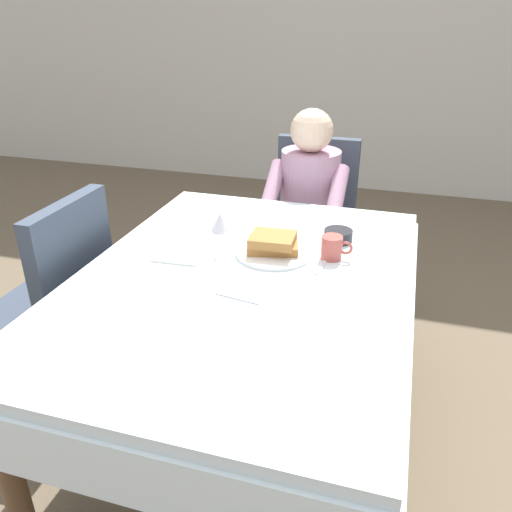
% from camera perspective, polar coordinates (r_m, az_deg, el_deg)
% --- Properties ---
extents(ground_plane, '(14.00, 14.00, 0.00)m').
position_cam_1_polar(ground_plane, '(2.18, -1.20, -19.59)').
color(ground_plane, brown).
extents(back_wall, '(12.00, 0.16, 3.20)m').
position_cam_1_polar(back_wall, '(4.87, 12.28, 25.93)').
color(back_wall, beige).
rests_on(back_wall, ground).
extents(dining_table_main, '(1.12, 1.52, 0.74)m').
position_cam_1_polar(dining_table_main, '(1.78, -1.40, -4.71)').
color(dining_table_main, silver).
rests_on(dining_table_main, ground).
extents(chair_diner, '(0.44, 0.45, 0.93)m').
position_cam_1_polar(chair_diner, '(2.85, 6.29, 4.67)').
color(chair_diner, '#384251').
rests_on(chair_diner, ground).
extents(diner_person, '(0.40, 0.43, 1.12)m').
position_cam_1_polar(diner_person, '(2.66, 5.78, 6.30)').
color(diner_person, '#B2849E').
rests_on(diner_person, ground).
extents(chair_left_side, '(0.45, 0.44, 0.93)m').
position_cam_1_polar(chair_left_side, '(2.17, -21.13, -4.18)').
color(chair_left_side, '#384251').
rests_on(chair_left_side, ground).
extents(plate_breakfast, '(0.28, 0.28, 0.02)m').
position_cam_1_polar(plate_breakfast, '(1.88, 1.98, 0.45)').
color(plate_breakfast, white).
rests_on(plate_breakfast, dining_table_main).
extents(breakfast_stack, '(0.21, 0.18, 0.06)m').
position_cam_1_polar(breakfast_stack, '(1.86, 1.87, 1.51)').
color(breakfast_stack, '#A36B33').
rests_on(breakfast_stack, plate_breakfast).
extents(cup_coffee, '(0.11, 0.08, 0.08)m').
position_cam_1_polar(cup_coffee, '(1.85, 8.47, 0.95)').
color(cup_coffee, '#B24C42').
rests_on(cup_coffee, dining_table_main).
extents(bowl_butter, '(0.11, 0.11, 0.04)m').
position_cam_1_polar(bowl_butter, '(2.00, 9.10, 2.26)').
color(bowl_butter, black).
rests_on(bowl_butter, dining_table_main).
extents(syrup_pitcher, '(0.08, 0.08, 0.07)m').
position_cam_1_polar(syrup_pitcher, '(2.07, -4.01, 3.78)').
color(syrup_pitcher, silver).
rests_on(syrup_pitcher, dining_table_main).
extents(fork_left_of_plate, '(0.02, 0.18, 0.00)m').
position_cam_1_polar(fork_left_of_plate, '(1.91, -3.68, 0.75)').
color(fork_left_of_plate, silver).
rests_on(fork_left_of_plate, dining_table_main).
extents(knife_right_of_plate, '(0.03, 0.20, 0.00)m').
position_cam_1_polar(knife_right_of_plate, '(1.83, 7.58, -0.70)').
color(knife_right_of_plate, silver).
rests_on(knife_right_of_plate, dining_table_main).
extents(spoon_near_edge, '(0.15, 0.04, 0.00)m').
position_cam_1_polar(spoon_near_edge, '(1.60, -2.12, -4.67)').
color(spoon_near_edge, silver).
rests_on(spoon_near_edge, dining_table_main).
extents(napkin_folded, '(0.18, 0.13, 0.01)m').
position_cam_1_polar(napkin_folded, '(1.88, -8.59, -0.02)').
color(napkin_folded, white).
rests_on(napkin_folded, dining_table_main).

